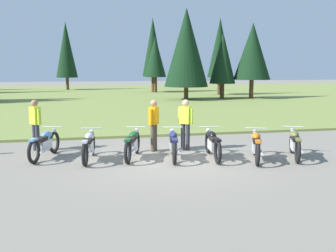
{
  "coord_description": "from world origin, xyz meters",
  "views": [
    {
      "loc": [
        -2.49,
        -10.96,
        2.67
      ],
      "look_at": [
        0.0,
        0.6,
        0.9
      ],
      "focal_mm": 41.34,
      "sensor_mm": 36.0,
      "label": 1
    }
  ],
  "objects_px": {
    "motorcycle_british_green": "(133,144)",
    "motorcycle_sky_blue": "(45,144)",
    "motorcycle_orange": "(256,146)",
    "rider_in_hivis_vest": "(185,122)",
    "rider_near_row_end": "(154,122)",
    "rider_with_back_turned": "(35,122)",
    "motorcycle_silver": "(89,146)",
    "motorcycle_navy": "(173,144)",
    "motorcycle_olive": "(295,144)",
    "motorcycle_black": "(213,144)"
  },
  "relations": [
    {
      "from": "motorcycle_british_green",
      "to": "motorcycle_sky_blue",
      "type": "bearing_deg",
      "value": 167.25
    },
    {
      "from": "motorcycle_orange",
      "to": "rider_in_hivis_vest",
      "type": "bearing_deg",
      "value": 132.66
    },
    {
      "from": "motorcycle_sky_blue",
      "to": "rider_near_row_end",
      "type": "xyz_separation_m",
      "value": [
        3.37,
        0.31,
        0.51
      ]
    },
    {
      "from": "rider_with_back_turned",
      "to": "motorcycle_silver",
      "type": "bearing_deg",
      "value": -45.98
    },
    {
      "from": "motorcycle_navy",
      "to": "rider_with_back_turned",
      "type": "height_order",
      "value": "rider_with_back_turned"
    },
    {
      "from": "motorcycle_olive",
      "to": "rider_near_row_end",
      "type": "xyz_separation_m",
      "value": [
        -3.96,
        1.85,
        0.51
      ]
    },
    {
      "from": "motorcycle_navy",
      "to": "motorcycle_black",
      "type": "relative_size",
      "value": 0.99
    },
    {
      "from": "motorcycle_silver",
      "to": "motorcycle_olive",
      "type": "distance_m",
      "value": 6.12
    },
    {
      "from": "rider_near_row_end",
      "to": "motorcycle_olive",
      "type": "bearing_deg",
      "value": -25.03
    },
    {
      "from": "motorcycle_british_green",
      "to": "motorcycle_olive",
      "type": "relative_size",
      "value": 1.03
    },
    {
      "from": "motorcycle_silver",
      "to": "rider_with_back_turned",
      "type": "xyz_separation_m",
      "value": [
        -1.66,
        1.72,
        0.51
      ]
    },
    {
      "from": "motorcycle_orange",
      "to": "motorcycle_sky_blue",
      "type": "bearing_deg",
      "value": 165.39
    },
    {
      "from": "motorcycle_olive",
      "to": "rider_near_row_end",
      "type": "distance_m",
      "value": 4.4
    },
    {
      "from": "motorcycle_british_green",
      "to": "rider_in_hivis_vest",
      "type": "relative_size",
      "value": 1.22
    },
    {
      "from": "motorcycle_british_green",
      "to": "motorcycle_black",
      "type": "relative_size",
      "value": 0.97
    },
    {
      "from": "motorcycle_sky_blue",
      "to": "rider_with_back_turned",
      "type": "xyz_separation_m",
      "value": [
        -0.38,
        1.15,
        0.51
      ]
    },
    {
      "from": "motorcycle_british_green",
      "to": "rider_near_row_end",
      "type": "relative_size",
      "value": 1.22
    },
    {
      "from": "motorcycle_silver",
      "to": "motorcycle_orange",
      "type": "distance_m",
      "value": 4.88
    },
    {
      "from": "motorcycle_sky_blue",
      "to": "motorcycle_olive",
      "type": "height_order",
      "value": "same"
    },
    {
      "from": "motorcycle_orange",
      "to": "rider_near_row_end",
      "type": "distance_m",
      "value": 3.33
    },
    {
      "from": "motorcycle_olive",
      "to": "motorcycle_sky_blue",
      "type": "bearing_deg",
      "value": 168.1
    },
    {
      "from": "motorcycle_silver",
      "to": "motorcycle_british_green",
      "type": "height_order",
      "value": "same"
    },
    {
      "from": "rider_in_hivis_vest",
      "to": "motorcycle_navy",
      "type": "bearing_deg",
      "value": -120.45
    },
    {
      "from": "motorcycle_olive",
      "to": "rider_in_hivis_vest",
      "type": "height_order",
      "value": "rider_in_hivis_vest"
    },
    {
      "from": "rider_in_hivis_vest",
      "to": "motorcycle_orange",
      "type": "bearing_deg",
      "value": -47.34
    },
    {
      "from": "motorcycle_silver",
      "to": "motorcycle_navy",
      "type": "height_order",
      "value": "same"
    },
    {
      "from": "motorcycle_silver",
      "to": "rider_with_back_turned",
      "type": "distance_m",
      "value": 2.44
    },
    {
      "from": "motorcycle_orange",
      "to": "motorcycle_olive",
      "type": "bearing_deg",
      "value": 1.65
    },
    {
      "from": "rider_in_hivis_vest",
      "to": "rider_with_back_turned",
      "type": "bearing_deg",
      "value": 169.05
    },
    {
      "from": "motorcycle_olive",
      "to": "motorcycle_navy",
      "type": "bearing_deg",
      "value": 169.82
    },
    {
      "from": "motorcycle_navy",
      "to": "motorcycle_olive",
      "type": "relative_size",
      "value": 1.06
    },
    {
      "from": "motorcycle_silver",
      "to": "motorcycle_olive",
      "type": "xyz_separation_m",
      "value": [
        6.04,
        -0.97,
        0.0
      ]
    },
    {
      "from": "motorcycle_british_green",
      "to": "motorcycle_black",
      "type": "xyz_separation_m",
      "value": [
        2.34,
        -0.5,
        0.0
      ]
    },
    {
      "from": "motorcycle_sky_blue",
      "to": "motorcycle_silver",
      "type": "relative_size",
      "value": 0.97
    },
    {
      "from": "rider_with_back_turned",
      "to": "rider_in_hivis_vest",
      "type": "bearing_deg",
      "value": -10.95
    },
    {
      "from": "motorcycle_navy",
      "to": "motorcycle_olive",
      "type": "height_order",
      "value": "same"
    },
    {
      "from": "motorcycle_british_green",
      "to": "motorcycle_orange",
      "type": "distance_m",
      "value": 3.64
    },
    {
      "from": "motorcycle_navy",
      "to": "motorcycle_orange",
      "type": "bearing_deg",
      "value": -16.33
    },
    {
      "from": "motorcycle_navy",
      "to": "motorcycle_olive",
      "type": "bearing_deg",
      "value": -10.18
    },
    {
      "from": "motorcycle_silver",
      "to": "motorcycle_orange",
      "type": "relative_size",
      "value": 1.05
    },
    {
      "from": "motorcycle_olive",
      "to": "rider_with_back_turned",
      "type": "relative_size",
      "value": 1.18
    },
    {
      "from": "motorcycle_silver",
      "to": "motorcycle_orange",
      "type": "bearing_deg",
      "value": -11.94
    },
    {
      "from": "motorcycle_sky_blue",
      "to": "motorcycle_navy",
      "type": "bearing_deg",
      "value": -13.52
    },
    {
      "from": "motorcycle_silver",
      "to": "rider_in_hivis_vest",
      "type": "height_order",
      "value": "rider_in_hivis_vest"
    },
    {
      "from": "motorcycle_sky_blue",
      "to": "motorcycle_black",
      "type": "distance_m",
      "value": 5.02
    },
    {
      "from": "motorcycle_british_green",
      "to": "rider_near_row_end",
      "type": "xyz_separation_m",
      "value": [
        0.8,
        0.89,
        0.51
      ]
    },
    {
      "from": "motorcycle_british_green",
      "to": "motorcycle_olive",
      "type": "distance_m",
      "value": 4.86
    },
    {
      "from": "motorcycle_olive",
      "to": "motorcycle_british_green",
      "type": "bearing_deg",
      "value": 168.57
    },
    {
      "from": "motorcycle_sky_blue",
      "to": "motorcycle_black",
      "type": "bearing_deg",
      "value": -12.38
    },
    {
      "from": "motorcycle_sky_blue",
      "to": "rider_in_hivis_vest",
      "type": "relative_size",
      "value": 1.21
    }
  ]
}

